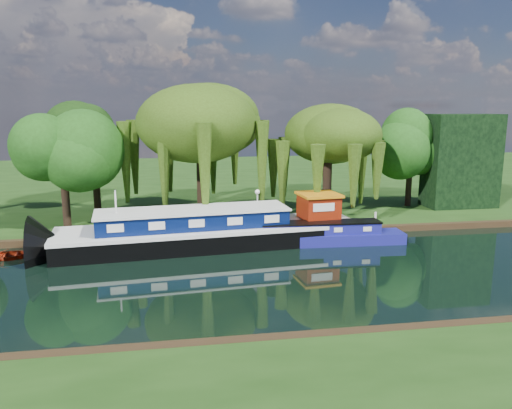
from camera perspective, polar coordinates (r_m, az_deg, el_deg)
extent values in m
plane|color=black|center=(27.78, 2.72, -8.01)|extent=(120.00, 120.00, 0.00)
cube|color=#17360E|center=(60.56, -3.97, 2.74)|extent=(120.00, 52.00, 0.45)
cube|color=black|center=(33.26, -5.26, -3.90)|extent=(20.00, 6.25, 1.31)
cube|color=silver|center=(33.07, -5.28, -2.62)|extent=(20.12, 6.35, 0.24)
cube|color=#071443|center=(32.77, -7.19, -1.62)|extent=(12.44, 4.31, 1.04)
cube|color=silver|center=(32.64, -7.21, -0.62)|extent=(12.68, 4.55, 0.13)
cube|color=maroon|center=(34.91, 7.17, -0.32)|extent=(2.63, 2.63, 1.64)
cube|color=orange|center=(34.74, 7.20, 1.14)|extent=(2.92, 2.92, 0.17)
cylinder|color=silver|center=(32.34, -15.69, -0.69)|extent=(0.11, 0.11, 2.62)
cube|color=navy|center=(33.87, 7.38, -3.99)|extent=(11.41, 2.37, 0.85)
cube|color=navy|center=(33.67, 7.42, -2.71)|extent=(7.99, 1.75, 0.71)
cube|color=black|center=(33.58, 7.43, -2.04)|extent=(8.09, 1.85, 0.09)
cube|color=silver|center=(32.37, 2.61, -3.13)|extent=(0.57, 0.07, 0.30)
cube|color=silver|center=(32.75, 6.04, -3.01)|extent=(0.57, 0.07, 0.30)
cube|color=silver|center=(33.24, 9.38, -2.89)|extent=(0.57, 0.07, 0.30)
cube|color=silver|center=(33.84, 12.62, -2.76)|extent=(0.57, 0.07, 0.30)
imported|color=maroon|center=(34.08, -26.46, -5.55)|extent=(3.26, 2.57, 0.61)
cylinder|color=black|center=(39.96, -6.29, 2.93)|extent=(0.77, 0.77, 5.95)
ellipsoid|color=#2E440E|center=(39.58, -6.42, 9.09)|extent=(8.30, 8.30, 5.36)
cylinder|color=black|center=(39.79, 8.12, 2.01)|extent=(0.68, 0.68, 4.80)
ellipsoid|color=#2E440E|center=(39.39, 8.26, 6.99)|extent=(6.55, 6.55, 4.23)
cylinder|color=black|center=(38.17, -21.02, 2.04)|extent=(0.57, 0.57, 6.18)
ellipsoid|color=#1A4411|center=(37.88, -21.29, 5.82)|extent=(5.06, 5.06, 5.06)
cylinder|color=black|center=(42.52, -17.84, 3.21)|extent=(0.55, 0.55, 6.32)
ellipsoid|color=black|center=(42.26, -18.05, 6.68)|extent=(5.05, 5.05, 5.05)
cylinder|color=black|center=(45.76, 17.12, 3.31)|extent=(0.51, 0.51, 5.57)
ellipsoid|color=#1A4411|center=(45.52, 17.29, 6.15)|extent=(4.46, 4.46, 4.46)
cube|color=black|center=(46.85, 22.40, 4.63)|extent=(6.00, 3.00, 8.00)
cylinder|color=silver|center=(37.42, 0.16, -0.48)|extent=(0.10, 0.10, 2.20)
sphere|color=white|center=(37.18, 0.16, 1.45)|extent=(0.36, 0.36, 0.36)
cylinder|color=silver|center=(35.30, -16.34, -2.66)|extent=(0.16, 0.16, 1.00)
cylinder|color=silver|center=(35.05, -6.56, -2.37)|extent=(0.16, 0.16, 1.00)
cylinder|color=silver|center=(36.04, 4.63, -1.95)|extent=(0.16, 0.16, 1.00)
cylinder|color=silver|center=(37.91, 13.47, -1.57)|extent=(0.16, 0.16, 1.00)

